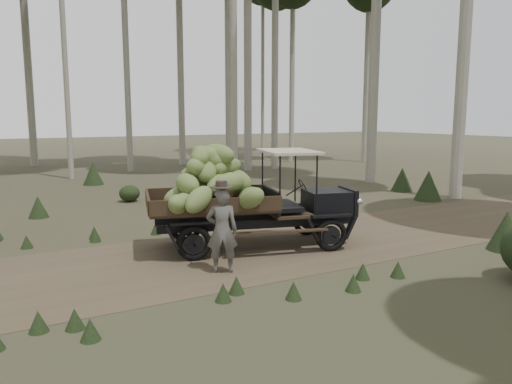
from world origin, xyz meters
The scene contains 5 objects.
ground centered at (0.00, 0.00, 0.00)m, with size 120.00×120.00×0.00m, color #473D2B.
dirt_track centered at (0.00, 0.00, 0.00)m, with size 70.00×4.00×0.01m, color brown.
banana_truck centered at (1.35, 0.33, 1.33)m, with size 4.85×2.73×2.35m.
farmer centered at (0.45, -1.01, 0.81)m, with size 0.68×0.58×1.71m.
undergrowth centered at (-0.36, -0.68, 0.51)m, with size 22.17×24.91×1.36m.
Camera 1 is at (-3.38, -9.10, 2.88)m, focal length 35.00 mm.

